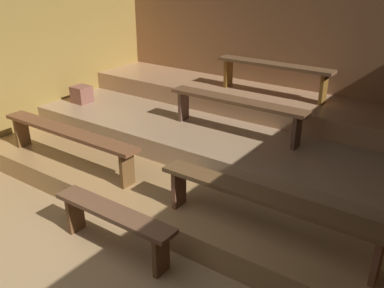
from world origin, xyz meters
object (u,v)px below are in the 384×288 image
at_px(bench_middle_center, 236,105).
at_px(bench_upper_center, 274,69).
at_px(bench_floor_center, 114,219).
at_px(wooden_crate_middle, 82,94).
at_px(bench_lower_right, 266,202).
at_px(bench_lower_left, 68,136).

relative_size(bench_middle_center, bench_upper_center, 1.10).
bearing_deg(bench_floor_center, wooden_crate_middle, 143.56).
bearing_deg(bench_upper_center, bench_lower_right, -65.27).
distance_m(bench_lower_right, wooden_crate_middle, 4.08).
distance_m(bench_lower_left, bench_lower_right, 2.74).
bearing_deg(bench_floor_center, bench_upper_center, 88.13).
relative_size(bench_lower_left, bench_lower_right, 1.00).
bearing_deg(bench_floor_center, bench_lower_left, 154.86).
height_order(bench_floor_center, bench_lower_right, bench_lower_right).
xyz_separation_m(bench_floor_center, bench_upper_center, (0.11, 3.24, 0.86)).
distance_m(bench_lower_left, bench_middle_center, 2.19).
relative_size(bench_floor_center, bench_middle_center, 0.73).
relative_size(bench_lower_left, bench_middle_center, 1.15).
distance_m(bench_middle_center, bench_upper_center, 1.06).
bearing_deg(bench_middle_center, bench_upper_center, 88.30).
distance_m(bench_lower_left, wooden_crate_middle, 1.69).
height_order(bench_middle_center, wooden_crate_middle, bench_middle_center).
distance_m(bench_lower_left, bench_upper_center, 3.05).
bearing_deg(wooden_crate_middle, bench_middle_center, 6.24).
xyz_separation_m(bench_lower_left, bench_upper_center, (1.56, 2.56, 0.56)).
height_order(bench_floor_center, bench_upper_center, bench_upper_center).
relative_size(bench_floor_center, bench_upper_center, 0.80).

